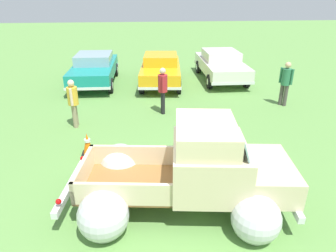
% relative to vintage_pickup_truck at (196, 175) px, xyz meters
% --- Properties ---
extents(ground_plane, '(80.00, 80.00, 0.00)m').
position_rel_vintage_pickup_truck_xyz_m(ground_plane, '(-0.39, 0.05, -0.76)').
color(ground_plane, '#609347').
extents(vintage_pickup_truck, '(4.81, 3.19, 1.96)m').
position_rel_vintage_pickup_truck_xyz_m(vintage_pickup_truck, '(0.00, 0.00, 0.00)').
color(vintage_pickup_truck, black).
rests_on(vintage_pickup_truck, ground).
extents(show_car_0, '(2.01, 4.59, 1.43)m').
position_rel_vintage_pickup_truck_xyz_m(show_car_0, '(-3.24, 9.54, 0.03)').
color(show_car_0, black).
rests_on(show_car_0, ground).
extents(show_car_1, '(2.22, 4.39, 1.43)m').
position_rel_vintage_pickup_truck_xyz_m(show_car_1, '(-0.07, 9.12, 0.02)').
color(show_car_1, black).
rests_on(show_car_1, ground).
extents(show_car_2, '(1.99, 4.62, 1.43)m').
position_rel_vintage_pickup_truck_xyz_m(show_car_2, '(3.02, 9.74, 0.03)').
color(show_car_2, black).
rests_on(show_car_2, ground).
extents(spectator_0, '(0.48, 0.48, 1.73)m').
position_rel_vintage_pickup_truck_xyz_m(spectator_0, '(4.54, 5.77, 0.23)').
color(spectator_0, '#4C4742').
rests_on(spectator_0, ground).
extents(spectator_1, '(0.35, 0.53, 1.71)m').
position_rel_vintage_pickup_truck_xyz_m(spectator_1, '(-0.26, 5.38, 0.22)').
color(spectator_1, black).
rests_on(spectator_1, ground).
extents(spectator_2, '(0.35, 0.53, 1.62)m').
position_rel_vintage_pickup_truck_xyz_m(spectator_2, '(-3.27, 4.43, 0.16)').
color(spectator_2, gray).
rests_on(spectator_2, ground).
extents(lane_cone_0, '(0.36, 0.36, 0.63)m').
position_rel_vintage_pickup_truck_xyz_m(lane_cone_0, '(-2.59, 2.47, -0.45)').
color(lane_cone_0, black).
rests_on(lane_cone_0, ground).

